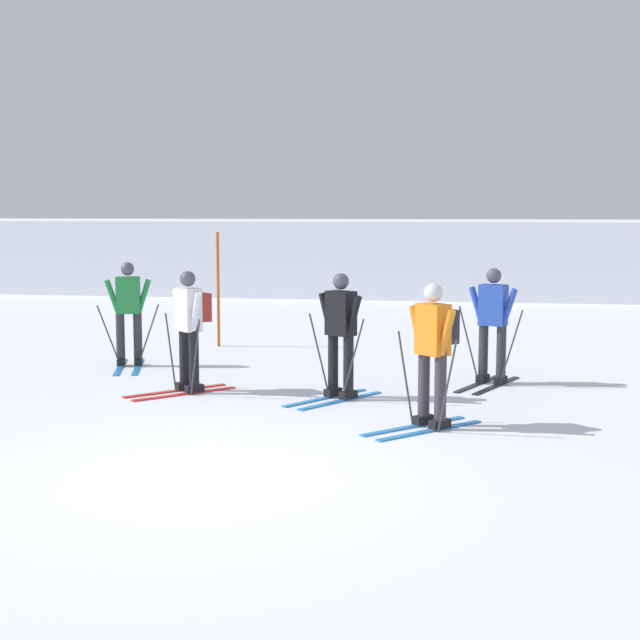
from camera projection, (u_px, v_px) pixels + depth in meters
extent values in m
plane|color=white|center=(204.00, 477.00, 8.95)|extent=(120.00, 120.00, 0.00)
cube|color=white|center=(397.00, 255.00, 29.69)|extent=(80.00, 7.44, 2.20)
cube|color=#237AC6|center=(430.00, 431.00, 10.80)|extent=(1.17, 1.22, 0.02)
cube|color=#237AC6|center=(414.00, 426.00, 11.03)|extent=(1.17, 1.22, 0.02)
cube|color=black|center=(440.00, 424.00, 10.88)|extent=(0.27, 0.27, 0.10)
cube|color=black|center=(423.00, 419.00, 11.11)|extent=(0.27, 0.27, 0.10)
cylinder|color=#38333D|center=(440.00, 384.00, 10.83)|extent=(0.14, 0.14, 0.85)
cylinder|color=#38333D|center=(424.00, 380.00, 11.05)|extent=(0.14, 0.14, 0.85)
cube|color=orange|center=(433.00, 329.00, 10.87)|extent=(0.44, 0.44, 0.60)
cylinder|color=orange|center=(447.00, 333.00, 10.66)|extent=(0.25, 0.24, 0.55)
cylinder|color=orange|center=(417.00, 328.00, 11.05)|extent=(0.25, 0.24, 0.55)
sphere|color=silver|center=(433.00, 293.00, 10.81)|extent=(0.22, 0.22, 0.22)
cylinder|color=#38383D|center=(447.00, 387.00, 10.60)|extent=(0.23, 0.22, 1.11)
cylinder|color=#38383D|center=(406.00, 378.00, 11.16)|extent=(0.23, 0.22, 1.11)
cube|color=#232328|center=(446.00, 326.00, 10.99)|extent=(0.33, 0.32, 0.40)
cube|color=#237AC6|center=(341.00, 401.00, 12.49)|extent=(0.96, 1.38, 0.02)
cube|color=#237AC6|center=(326.00, 398.00, 12.68)|extent=(0.96, 1.38, 0.02)
cube|color=black|center=(348.00, 395.00, 12.59)|extent=(0.24, 0.28, 0.10)
cube|color=black|center=(333.00, 392.00, 12.78)|extent=(0.24, 0.28, 0.10)
cylinder|color=black|center=(348.00, 360.00, 12.53)|extent=(0.14, 0.14, 0.85)
cylinder|color=black|center=(333.00, 358.00, 12.72)|extent=(0.14, 0.14, 0.85)
cube|color=black|center=(341.00, 313.00, 12.55)|extent=(0.45, 0.41, 0.60)
cylinder|color=black|center=(354.00, 316.00, 12.37)|extent=(0.26, 0.22, 0.55)
cylinder|color=black|center=(326.00, 313.00, 12.71)|extent=(0.26, 0.22, 0.55)
sphere|color=#4C4C56|center=(341.00, 281.00, 12.50)|extent=(0.22, 0.22, 0.22)
cylinder|color=#38383D|center=(353.00, 361.00, 12.35)|extent=(0.35, 0.24, 1.14)
cylinder|color=#38383D|center=(320.00, 356.00, 12.75)|extent=(0.35, 0.24, 1.14)
cube|color=red|center=(185.00, 394.00, 12.95)|extent=(1.17, 1.22, 0.02)
cube|color=red|center=(175.00, 391.00, 13.17)|extent=(1.17, 1.22, 0.02)
cube|color=black|center=(194.00, 388.00, 13.03)|extent=(0.27, 0.27, 0.10)
cube|color=black|center=(185.00, 385.00, 13.25)|extent=(0.27, 0.27, 0.10)
cylinder|color=black|center=(194.00, 355.00, 12.97)|extent=(0.14, 0.14, 0.85)
cylinder|color=black|center=(184.00, 352.00, 13.19)|extent=(0.14, 0.14, 0.85)
cube|color=white|center=(188.00, 310.00, 13.01)|extent=(0.44, 0.44, 0.60)
cylinder|color=white|center=(196.00, 312.00, 12.80)|extent=(0.25, 0.24, 0.55)
cylinder|color=white|center=(178.00, 309.00, 13.20)|extent=(0.25, 0.24, 0.55)
sphere|color=#4C4C56|center=(188.00, 279.00, 12.96)|extent=(0.22, 0.22, 0.22)
cylinder|color=#38383D|center=(195.00, 358.00, 12.74)|extent=(0.23, 0.22, 1.09)
cylinder|color=#38383D|center=(171.00, 352.00, 13.31)|extent=(0.23, 0.22, 1.09)
cube|color=maroon|center=(201.00, 307.00, 13.13)|extent=(0.33, 0.32, 0.40)
cube|color=black|center=(497.00, 386.00, 13.56)|extent=(0.71, 1.51, 0.02)
cube|color=black|center=(479.00, 384.00, 13.71)|extent=(0.71, 1.51, 0.02)
cube|color=black|center=(500.00, 380.00, 13.68)|extent=(0.21, 0.29, 0.10)
cube|color=black|center=(483.00, 378.00, 13.83)|extent=(0.21, 0.29, 0.10)
cylinder|color=#2D2D33|center=(501.00, 348.00, 13.62)|extent=(0.14, 0.14, 0.85)
cylinder|color=#2D2D33|center=(483.00, 346.00, 13.77)|extent=(0.14, 0.14, 0.85)
cube|color=#284CB7|center=(493.00, 305.00, 13.62)|extent=(0.44, 0.37, 0.60)
cylinder|color=#284CB7|center=(509.00, 307.00, 13.47)|extent=(0.27, 0.18, 0.55)
cylinder|color=#284CB7|center=(477.00, 305.00, 13.74)|extent=(0.27, 0.18, 0.55)
sphere|color=#4C4C56|center=(494.00, 276.00, 13.57)|extent=(0.22, 0.22, 0.22)
cylinder|color=#38383D|center=(511.00, 348.00, 13.44)|extent=(0.33, 0.16, 1.14)
cylinder|color=#38383D|center=(469.00, 345.00, 13.78)|extent=(0.33, 0.16, 1.14)
cube|color=#237AC6|center=(138.00, 367.00, 15.19)|extent=(0.54, 1.56, 0.02)
cube|color=#237AC6|center=(120.00, 367.00, 15.15)|extent=(0.54, 1.56, 0.02)
cube|color=black|center=(138.00, 362.00, 15.33)|extent=(0.19, 0.28, 0.10)
cube|color=black|center=(121.00, 362.00, 15.29)|extent=(0.19, 0.28, 0.10)
cylinder|color=#2D2D33|center=(138.00, 333.00, 15.27)|extent=(0.14, 0.14, 0.85)
cylinder|color=#2D2D33|center=(120.00, 333.00, 15.24)|extent=(0.14, 0.14, 0.85)
cube|color=#23843D|center=(128.00, 295.00, 15.18)|extent=(0.43, 0.34, 0.60)
cylinder|color=#23843D|center=(144.00, 296.00, 15.19)|extent=(0.27, 0.16, 0.55)
cylinder|color=#23843D|center=(112.00, 296.00, 15.13)|extent=(0.27, 0.16, 0.55)
sphere|color=#4C4C56|center=(127.00, 269.00, 15.13)|extent=(0.22, 0.22, 0.22)
cylinder|color=#38383D|center=(148.00, 336.00, 15.20)|extent=(0.37, 0.13, 1.03)
cylinder|color=#38383D|center=(109.00, 336.00, 15.12)|extent=(0.37, 0.13, 1.03)
cylinder|color=#C65614|center=(218.00, 289.00, 17.38)|extent=(0.06, 0.06, 2.14)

